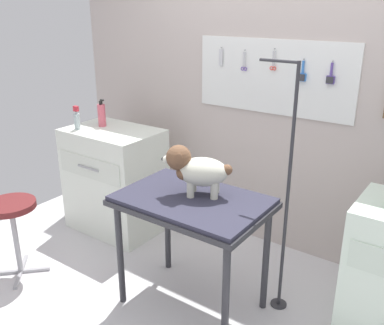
{
  "coord_description": "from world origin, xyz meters",
  "views": [
    {
      "loc": [
        1.38,
        -1.78,
        1.93
      ],
      "look_at": [
        -0.02,
        0.18,
        1.04
      ],
      "focal_mm": 40.01,
      "sensor_mm": 36.0,
      "label": 1
    }
  ],
  "objects": [
    {
      "name": "detangler_spray",
      "position": [
        -1.46,
        0.53,
        1.01
      ],
      "size": [
        0.05,
        0.05,
        0.2
      ],
      "color": "#A9BCBE",
      "rests_on": "counter_left"
    },
    {
      "name": "ground",
      "position": [
        0.0,
        0.0,
        -0.02
      ],
      "size": [
        4.4,
        4.0,
        0.04
      ],
      "primitive_type": "cube",
      "color": "silver"
    },
    {
      "name": "stool",
      "position": [
        -1.3,
        -0.28,
        0.49
      ],
      "size": [
        0.36,
        0.36,
        0.59
      ],
      "color": "#9E9EA3",
      "rests_on": "ground"
    },
    {
      "name": "grooming_arm",
      "position": [
        0.46,
        0.52,
        0.77
      ],
      "size": [
        0.29,
        0.11,
        1.64
      ],
      "color": "#2D2D33",
      "rests_on": "ground"
    },
    {
      "name": "rear_wall_panel",
      "position": [
        0.01,
        1.28,
        1.16
      ],
      "size": [
        4.0,
        0.11,
        2.3
      ],
      "color": "#C0B1AB",
      "rests_on": "ground"
    },
    {
      "name": "grooming_table",
      "position": [
        -0.02,
        0.19,
        0.72
      ],
      "size": [
        0.94,
        0.63,
        0.8
      ],
      "color": "#2D2D33",
      "rests_on": "ground"
    },
    {
      "name": "dog",
      "position": [
        -0.03,
        0.24,
        0.97
      ],
      "size": [
        0.43,
        0.32,
        0.32
      ],
      "color": "silver",
      "rests_on": "grooming_table"
    },
    {
      "name": "pump_bottle_white",
      "position": [
        -1.36,
        0.72,
        1.03
      ],
      "size": [
        0.07,
        0.07,
        0.24
      ],
      "color": "#D15666",
      "rests_on": "counter_left"
    },
    {
      "name": "counter_left",
      "position": [
        -1.21,
        0.68,
        0.46
      ],
      "size": [
        0.8,
        0.58,
        0.93
      ],
      "color": "silver",
      "rests_on": "ground"
    }
  ]
}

